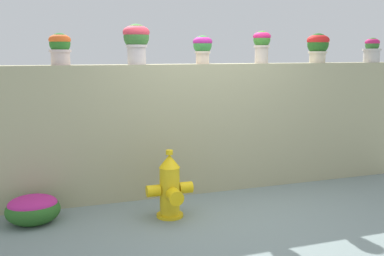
{
  "coord_description": "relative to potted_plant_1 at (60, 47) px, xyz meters",
  "views": [
    {
      "loc": [
        -2.0,
        -4.35,
        1.84
      ],
      "look_at": [
        -0.2,
        0.85,
        0.89
      ],
      "focal_mm": 41.4,
      "sensor_mm": 36.0,
      "label": 1
    }
  ],
  "objects": [
    {
      "name": "fire_hydrant",
      "position": [
        1.07,
        -0.85,
        -1.57
      ],
      "size": [
        0.53,
        0.43,
        0.77
      ],
      "color": "gold",
      "rests_on": "ground"
    },
    {
      "name": "flower_bush_left",
      "position": [
        -0.39,
        -0.53,
        -1.74
      ],
      "size": [
        0.58,
        0.52,
        0.32
      ],
      "color": "#285E21",
      "rests_on": "ground"
    },
    {
      "name": "stone_wall",
      "position": [
        1.75,
        -0.03,
        -1.06
      ],
      "size": [
        6.03,
        0.3,
        1.69
      ],
      "primitive_type": "cube",
      "color": "tan",
      "rests_on": "ground"
    },
    {
      "name": "potted_plant_2",
      "position": [
        0.9,
        -0.01,
        0.09
      ],
      "size": [
        0.33,
        0.33,
        0.49
      ],
      "color": "#C0B1B1",
      "rests_on": "stone_wall"
    },
    {
      "name": "potted_plant_4",
      "position": [
        2.6,
        -0.04,
        0.05
      ],
      "size": [
        0.24,
        0.24,
        0.43
      ],
      "color": "beige",
      "rests_on": "stone_wall"
    },
    {
      "name": "potted_plant_1",
      "position": [
        0.0,
        0.0,
        0.0
      ],
      "size": [
        0.26,
        0.26,
        0.37
      ],
      "color": "beige",
      "rests_on": "stone_wall"
    },
    {
      "name": "potted_plant_3",
      "position": [
        1.76,
        -0.03,
        0.01
      ],
      "size": [
        0.25,
        0.25,
        0.36
      ],
      "color": "beige",
      "rests_on": "stone_wall"
    },
    {
      "name": "potted_plant_5",
      "position": [
        3.5,
        -0.01,
        0.03
      ],
      "size": [
        0.31,
        0.31,
        0.41
      ],
      "color": "beige",
      "rests_on": "stone_wall"
    },
    {
      "name": "ground_plane",
      "position": [
        1.75,
        -1.08,
        -1.91
      ],
      "size": [
        24.0,
        24.0,
        0.0
      ],
      "primitive_type": "plane",
      "color": "slate"
    },
    {
      "name": "potted_plant_6",
      "position": [
        4.42,
        -0.04,
        -0.02
      ],
      "size": [
        0.27,
        0.27,
        0.36
      ],
      "color": "#BEB5AF",
      "rests_on": "stone_wall"
    }
  ]
}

